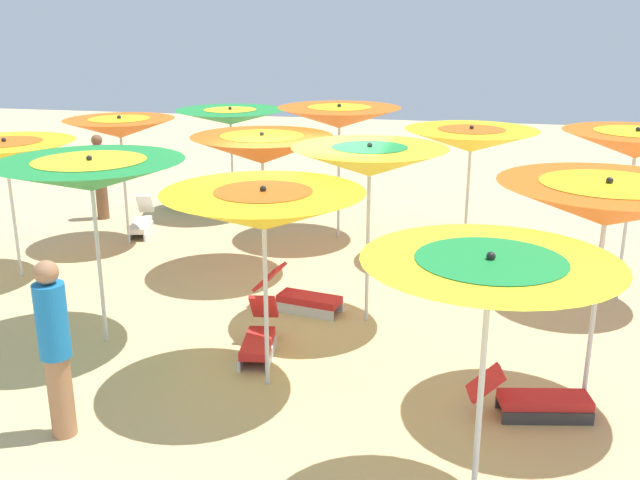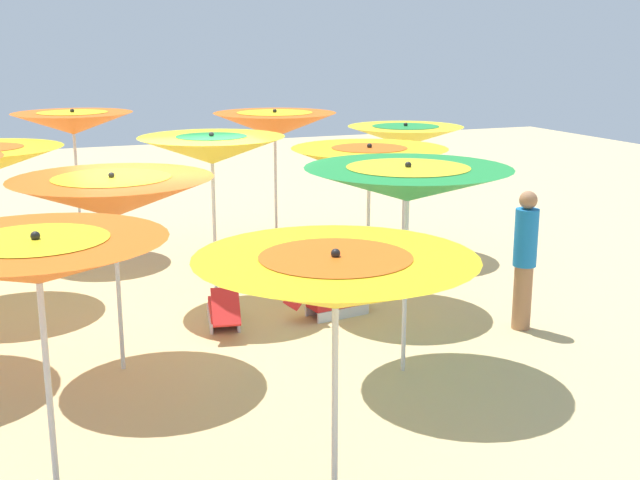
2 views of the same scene
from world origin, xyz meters
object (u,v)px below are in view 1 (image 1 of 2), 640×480
at_px(lounger_3, 259,337).
at_px(beachgoer_2, 55,346).
at_px(lounger_2, 195,200).
at_px(beach_umbrella_10, 91,175).
at_px(beach_umbrella_6, 262,149).
at_px(beach_umbrella_8, 489,280).
at_px(beach_umbrella_7, 120,128).
at_px(lounger_1, 302,296).
at_px(beach_umbrella_11, 6,154).
at_px(lounger_0, 141,223).
at_px(lounger_4, 536,400).
at_px(beach_umbrella_4, 607,204).
at_px(beach_umbrella_3, 230,117).
at_px(beach_umbrella_0, 636,144).
at_px(beachgoer_0, 100,175).
at_px(beach_ball, 199,191).
at_px(beach_umbrella_2, 339,117).
at_px(beach_umbrella_9, 264,210).
at_px(beach_umbrella_1, 471,140).
at_px(beach_umbrella_5, 369,161).

height_order(lounger_3, beachgoer_2, beachgoer_2).
bearing_deg(lounger_2, beach_umbrella_10, -78.76).
distance_m(beach_umbrella_6, beach_umbrella_8, 6.37).
height_order(beach_umbrella_7, lounger_1, beach_umbrella_7).
distance_m(beach_umbrella_10, lounger_3, 2.82).
bearing_deg(beach_umbrella_11, lounger_1, -94.94).
bearing_deg(lounger_0, lounger_4, 36.14).
bearing_deg(beach_umbrella_8, beach_umbrella_4, -29.66).
relative_size(beach_umbrella_4, beach_umbrella_7, 1.07).
bearing_deg(beach_umbrella_3, beach_umbrella_8, -150.04).
xyz_separation_m(beach_umbrella_0, beachgoer_0, (2.53, 9.57, -1.40)).
bearing_deg(beachgoer_2, beach_ball, 33.37).
height_order(beach_umbrella_6, beach_umbrella_10, beach_umbrella_10).
bearing_deg(lounger_0, lounger_3, 23.03).
relative_size(beach_umbrella_3, lounger_0, 1.65).
bearing_deg(beach_umbrella_2, beach_umbrella_9, -177.07).
distance_m(lounger_2, beachgoer_2, 8.79).
bearing_deg(beachgoer_2, lounger_2, 32.95).
xyz_separation_m(beach_umbrella_1, beach_umbrella_6, (-1.31, 3.16, -0.04)).
xyz_separation_m(beach_umbrella_5, lounger_0, (3.23, 4.86, -2.00)).
xyz_separation_m(beach_umbrella_11, beachgoer_0, (3.46, 0.41, -1.07)).
bearing_deg(beach_umbrella_8, beach_umbrella_9, 52.46).
distance_m(beach_umbrella_5, beachgoer_2, 4.42).
bearing_deg(beach_umbrella_10, beach_umbrella_9, -105.48).
distance_m(beach_umbrella_8, lounger_3, 4.06).
bearing_deg(beach_umbrella_11, lounger_4, -108.84).
distance_m(beach_umbrella_4, beach_umbrella_11, 8.62).
bearing_deg(beach_umbrella_11, lounger_3, -112.22).
height_order(beach_umbrella_3, lounger_0, beach_umbrella_3).
xyz_separation_m(beach_umbrella_9, beach_ball, (8.19, 4.02, -1.89)).
distance_m(beach_umbrella_2, lounger_4, 7.00).
relative_size(beach_umbrella_10, lounger_2, 1.85).
relative_size(beach_umbrella_2, lounger_3, 2.08).
relative_size(beach_umbrella_0, beach_umbrella_2, 1.02).
bearing_deg(lounger_1, lounger_0, 153.25).
xyz_separation_m(beach_umbrella_3, beach_umbrella_6, (-3.54, -1.74, 0.01)).
xyz_separation_m(lounger_1, beachgoer_0, (3.86, 5.15, 0.70)).
bearing_deg(lounger_4, beach_umbrella_3, 117.24).
bearing_deg(beach_umbrella_4, beach_umbrella_0, -14.83).
distance_m(beach_umbrella_8, lounger_4, 2.60).
relative_size(beach_umbrella_4, beach_umbrella_11, 1.12).
height_order(beach_umbrella_11, lounger_0, beach_umbrella_11).
bearing_deg(beach_umbrella_9, beach_umbrella_3, 21.66).
bearing_deg(beachgoer_0, beach_umbrella_5, 73.11).
distance_m(beach_umbrella_1, lounger_1, 3.98).
height_order(beach_umbrella_5, lounger_3, beach_umbrella_5).
xyz_separation_m(beach_umbrella_1, beach_umbrella_9, (-4.93, 2.06, -0.02)).
height_order(beach_umbrella_7, beach_umbrella_8, beach_umbrella_7).
height_order(beach_umbrella_2, beachgoer_2, beach_umbrella_2).
bearing_deg(beach_umbrella_2, beach_ball, 57.16).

